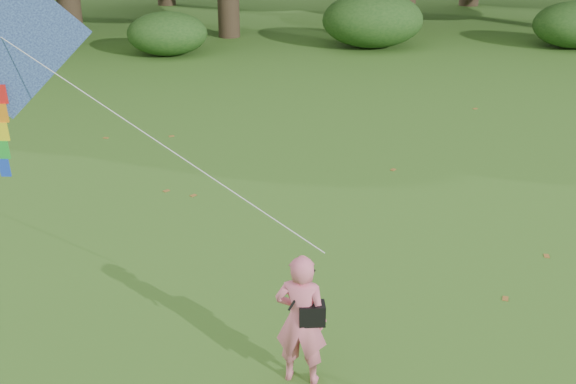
{
  "coord_description": "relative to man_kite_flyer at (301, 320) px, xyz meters",
  "views": [
    {
      "loc": [
        -1.48,
        -7.08,
        5.49
      ],
      "look_at": [
        -0.92,
        2.0,
        1.5
      ],
      "focal_mm": 45.0,
      "sensor_mm": 36.0,
      "label": 1
    }
  ],
  "objects": [
    {
      "name": "ground",
      "position": [
        0.9,
        0.13,
        -0.83
      ],
      "size": [
        100.0,
        100.0,
        0.0
      ],
      "primitive_type": "plane",
      "color": "#265114",
      "rests_on": "ground"
    },
    {
      "name": "man_kite_flyer",
      "position": [
        0.0,
        0.0,
        0.0
      ],
      "size": [
        0.7,
        0.55,
        1.66
      ],
      "primitive_type": "imported",
      "rotation": [
        0.0,
        0.0,
        2.85
      ],
      "color": "#E16A82",
      "rests_on": "ground"
    },
    {
      "name": "bystander_left",
      "position": [
        -7.35,
        18.3,
        -0.07
      ],
      "size": [
        0.91,
        0.82,
        1.53
      ],
      "primitive_type": "imported",
      "rotation": [
        0.0,
        0.0,
        0.38
      ],
      "color": "#22222E",
      "rests_on": "ground"
    },
    {
      "name": "crossbody_bag",
      "position": [
        0.12,
        -0.03,
        0.11
      ],
      "size": [
        0.43,
        0.2,
        0.69
      ],
      "color": "black",
      "rests_on": "ground"
    },
    {
      "name": "flying_kite",
      "position": [
        -3.67,
        2.43,
        2.74
      ],
      "size": [
        5.04,
        2.77,
        3.07
      ],
      "color": "#223497",
      "rests_on": "ground"
    },
    {
      "name": "shrub_band",
      "position": [
        0.18,
        17.74,
        0.02
      ],
      "size": [
        39.15,
        3.22,
        1.88
      ],
      "color": "#264919",
      "rests_on": "ground"
    },
    {
      "name": "fallen_leaves",
      "position": [
        0.68,
        5.15,
        -0.83
      ],
      "size": [
        9.48,
        13.26,
        0.01
      ],
      "color": "brown",
      "rests_on": "ground"
    }
  ]
}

